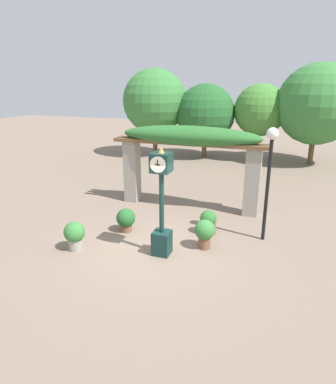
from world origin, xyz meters
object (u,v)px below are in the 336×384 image
Objects in this scene: potted_plant_near_right at (126,219)px; potted_plant_far_right at (205,232)px; lamp_post at (270,160)px; pedestal_clock at (162,206)px; potted_plant_near_left at (75,234)px; potted_plant_far_left at (208,222)px.

potted_plant_near_right is 0.87× the size of potted_plant_far_right.
lamp_post is (4.04, 0.81, 1.97)m from potted_plant_near_right.
lamp_post reaches higher than potted_plant_near_right.
potted_plant_far_right is at bearing 34.91° from pedestal_clock.
potted_plant_near_right is at bearing 147.19° from pedestal_clock.
potted_plant_near_left reaches higher than potted_plant_far_left.
potted_plant_far_right is (0.12, -0.98, 0.12)m from potted_plant_far_left.
potted_plant_near_left is 1.11× the size of potted_plant_near_right.
pedestal_clock is 2.57m from potted_plant_near_left.
potted_plant_near_left is 5.71m from lamp_post.
potted_plant_near_right is 2.56m from potted_plant_far_right.
potted_plant_far_left is (2.42, 0.69, -0.03)m from potted_plant_near_right.
pedestal_clock reaches higher than potted_plant_near_left.
pedestal_clock is 3.47× the size of potted_plant_far_right.
lamp_post is at bearing 35.89° from pedestal_clock.
lamp_post is (1.62, 0.13, 2.00)m from potted_plant_far_left.
potted_plant_far_right reaches higher than potted_plant_near_left.
pedestal_clock reaches higher than potted_plant_far_right.
lamp_post is (1.50, 1.11, 1.89)m from potted_plant_far_right.
pedestal_clock reaches higher than potted_plant_far_left.
lamp_post reaches higher than potted_plant_far_right.
pedestal_clock is 2.15m from potted_plant_far_left.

